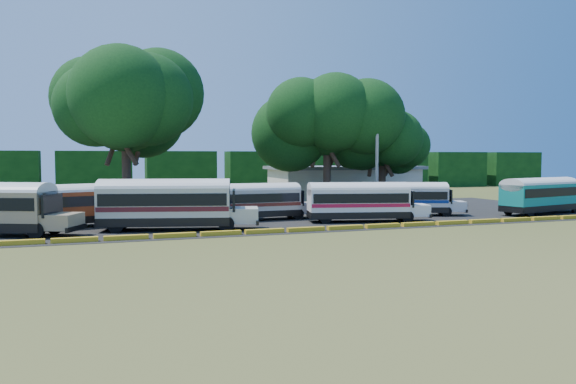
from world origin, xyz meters
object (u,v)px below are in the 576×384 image
object	(u,v)px
bus_cream_west	(169,201)
bus_teal	(541,193)
bus_white_red	(360,199)
bus_red	(95,201)
tree_west	(125,104)

from	to	relation	value
bus_cream_west	bus_teal	size ratio (longest dim) A/B	1.10
bus_cream_west	bus_white_red	xyz separation A→B (m)	(15.05, 0.15, -0.27)
bus_red	tree_west	xyz separation A→B (m)	(2.76, 8.20, 8.05)
bus_teal	tree_west	size ratio (longest dim) A/B	0.73
bus_red	tree_west	bearing A→B (deg)	53.69
bus_teal	bus_white_red	bearing A→B (deg)	167.00
bus_red	bus_cream_west	xyz separation A→B (m)	(4.85, -4.50, 0.23)
bus_white_red	tree_west	size ratio (longest dim) A/B	0.70
bus_white_red	tree_west	distance (m)	22.72
bus_white_red	bus_teal	size ratio (longest dim) A/B	0.96
bus_cream_west	bus_white_red	size ratio (longest dim) A/B	1.15
bus_red	tree_west	world-z (taller)	tree_west
bus_white_red	bus_cream_west	bearing A→B (deg)	-166.29
bus_white_red	bus_teal	xyz separation A→B (m)	(18.07, -0.04, 0.11)
bus_white_red	bus_red	bearing A→B (deg)	-179.20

